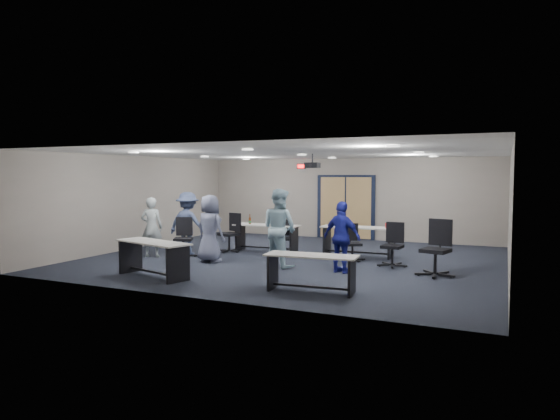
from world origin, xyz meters
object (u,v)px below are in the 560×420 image
at_px(chair_loose_left, 183,237).
at_px(person_navy, 342,237).
at_px(table_back_right, 358,236).
at_px(person_back, 188,223).
at_px(table_back_left, 266,233).
at_px(chair_back_a, 229,233).
at_px(table_front_left, 153,253).
at_px(chair_back_c, 352,242).
at_px(table_front_right, 311,266).
at_px(chair_loose_right, 436,248).
at_px(person_plaid, 210,229).
at_px(person_gray, 152,227).
at_px(person_lightblue, 279,228).
at_px(chair_back_d, 392,245).

relative_size(chair_loose_left, person_navy, 0.66).
distance_m(table_back_right, person_back, 4.58).
distance_m(table_back_left, chair_back_a, 1.04).
bearing_deg(chair_back_a, table_front_left, -67.10).
bearing_deg(table_back_right, table_front_left, -127.39).
relative_size(table_front_left, chair_back_c, 2.11).
distance_m(table_back_right, chair_back_a, 3.58).
xyz_separation_m(chair_loose_left, person_back, (-0.14, 0.41, 0.33)).
bearing_deg(chair_back_c, table_front_left, -163.39).
xyz_separation_m(table_front_right, chair_loose_right, (1.89, 2.42, 0.13)).
relative_size(table_front_left, table_front_right, 1.12).
xyz_separation_m(chair_back_c, chair_loose_right, (2.14, -1.12, 0.14)).
height_order(table_back_right, person_navy, person_navy).
bearing_deg(person_plaid, chair_loose_left, -6.74).
height_order(table_front_left, table_back_left, table_back_left).
relative_size(table_back_right, chair_back_c, 2.11).
distance_m(chair_back_a, chair_loose_right, 5.81).
relative_size(table_front_left, chair_loose_left, 1.89).
xyz_separation_m(table_front_right, person_plaid, (-3.40, 1.92, 0.36)).
distance_m(person_gray, person_lightblue, 3.62).
bearing_deg(table_front_left, person_gray, 144.99).
relative_size(table_back_left, person_gray, 1.20).
height_order(table_front_right, person_lightblue, person_lightblue).
bearing_deg(chair_back_c, person_gray, 166.38).
bearing_deg(table_front_left, person_plaid, 102.51).
bearing_deg(chair_back_c, table_front_right, -117.67).
bearing_deg(chair_loose_right, person_navy, -151.85).
height_order(chair_back_c, person_lightblue, person_lightblue).
xyz_separation_m(table_back_left, person_lightblue, (1.33, -2.02, 0.39)).
distance_m(person_gray, person_back, 0.97).
distance_m(chair_loose_left, person_lightblue, 2.90).
relative_size(person_gray, person_plaid, 0.95).
bearing_deg(chair_loose_right, chair_back_d, 159.54).
xyz_separation_m(chair_back_c, person_plaid, (-3.15, -1.62, 0.37)).
distance_m(table_front_right, person_gray, 5.55).
bearing_deg(person_plaid, person_lightblue, -164.77).
bearing_deg(table_front_right, chair_back_a, 132.24).
height_order(chair_back_c, chair_loose_right, chair_loose_right).
relative_size(chair_back_d, chair_loose_left, 1.00).
height_order(chair_loose_right, person_back, person_back).
relative_size(table_back_left, person_lightblue, 1.03).
relative_size(table_back_left, person_plaid, 1.14).
relative_size(chair_loose_right, person_lightblue, 0.66).
bearing_deg(table_back_right, person_plaid, -143.95).
xyz_separation_m(table_back_left, chair_loose_right, (4.79, -1.65, 0.08)).
relative_size(table_front_left, chair_back_a, 1.81).
xyz_separation_m(table_front_left, chair_loose_right, (5.40, 2.53, 0.09)).
xyz_separation_m(chair_back_d, chair_loose_left, (-5.26, -0.91, 0.00)).
height_order(table_back_right, person_plaid, person_plaid).
relative_size(table_front_right, chair_back_d, 1.69).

